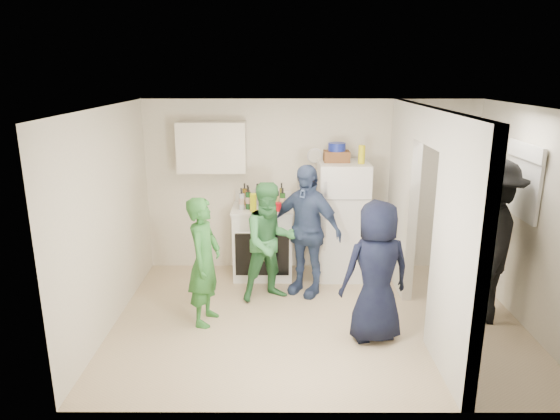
# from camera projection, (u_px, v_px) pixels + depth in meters

# --- Properties ---
(floor) EXTENTS (4.80, 4.80, 0.00)m
(floor) POSITION_uv_depth(u_px,v_px,m) (317.00, 319.00, 5.99)
(floor) COLOR #C4B08A
(floor) RESTS_ON ground
(wall_back) EXTENTS (4.80, 0.00, 4.80)m
(wall_back) POSITION_uv_depth(u_px,v_px,m) (311.00, 186.00, 7.29)
(wall_back) COLOR silver
(wall_back) RESTS_ON floor
(wall_front) EXTENTS (4.80, 0.00, 4.80)m
(wall_front) POSITION_uv_depth(u_px,v_px,m) (335.00, 280.00, 4.02)
(wall_front) COLOR silver
(wall_front) RESTS_ON floor
(wall_left) EXTENTS (0.00, 3.40, 3.40)m
(wall_left) POSITION_uv_depth(u_px,v_px,m) (108.00, 219.00, 5.66)
(wall_left) COLOR silver
(wall_left) RESTS_ON floor
(wall_right) EXTENTS (0.00, 3.40, 3.40)m
(wall_right) POSITION_uv_depth(u_px,v_px,m) (531.00, 220.00, 5.65)
(wall_right) COLOR silver
(wall_right) RESTS_ON floor
(ceiling) EXTENTS (4.80, 4.80, 0.00)m
(ceiling) POSITION_uv_depth(u_px,v_px,m) (322.00, 108.00, 5.32)
(ceiling) COLOR white
(ceiling) RESTS_ON wall_back
(partition_pier_back) EXTENTS (0.12, 1.20, 2.50)m
(partition_pier_back) POSITION_uv_depth(u_px,v_px,m) (402.00, 196.00, 6.71)
(partition_pier_back) COLOR silver
(partition_pier_back) RESTS_ON floor
(partition_pier_front) EXTENTS (0.12, 1.20, 2.50)m
(partition_pier_front) POSITION_uv_depth(u_px,v_px,m) (458.00, 254.00, 4.60)
(partition_pier_front) COLOR silver
(partition_pier_front) RESTS_ON floor
(partition_header) EXTENTS (0.12, 1.00, 0.40)m
(partition_header) POSITION_uv_depth(u_px,v_px,m) (433.00, 126.00, 5.37)
(partition_header) COLOR silver
(partition_header) RESTS_ON partition_pier_back
(stove) EXTENTS (0.85, 0.71, 1.02)m
(stove) POSITION_uv_depth(u_px,v_px,m) (263.00, 241.00, 7.18)
(stove) COLOR white
(stove) RESTS_ON floor
(upper_cabinet) EXTENTS (0.95, 0.34, 0.70)m
(upper_cabinet) POSITION_uv_depth(u_px,v_px,m) (212.00, 147.00, 6.96)
(upper_cabinet) COLOR silver
(upper_cabinet) RESTS_ON wall_back
(fridge) EXTENTS (0.69, 0.67, 1.67)m
(fridge) POSITION_uv_depth(u_px,v_px,m) (342.00, 220.00, 7.06)
(fridge) COLOR white
(fridge) RESTS_ON floor
(wicker_basket) EXTENTS (0.35, 0.25, 0.15)m
(wicker_basket) POSITION_uv_depth(u_px,v_px,m) (337.00, 156.00, 6.86)
(wicker_basket) COLOR brown
(wicker_basket) RESTS_ON fridge
(blue_bowl) EXTENTS (0.24, 0.24, 0.11)m
(blue_bowl) POSITION_uv_depth(u_px,v_px,m) (337.00, 147.00, 6.83)
(blue_bowl) COLOR navy
(blue_bowl) RESTS_ON wicker_basket
(yellow_cup_stack_top) EXTENTS (0.09, 0.09, 0.25)m
(yellow_cup_stack_top) POSITION_uv_depth(u_px,v_px,m) (362.00, 154.00, 6.70)
(yellow_cup_stack_top) COLOR yellow
(yellow_cup_stack_top) RESTS_ON fridge
(wall_clock) EXTENTS (0.22, 0.02, 0.22)m
(wall_clock) POSITION_uv_depth(u_px,v_px,m) (315.00, 156.00, 7.15)
(wall_clock) COLOR white
(wall_clock) RESTS_ON wall_back
(spice_shelf) EXTENTS (0.35, 0.08, 0.03)m
(spice_shelf) POSITION_uv_depth(u_px,v_px,m) (311.00, 180.00, 7.22)
(spice_shelf) COLOR olive
(spice_shelf) RESTS_ON wall_back
(nook_window) EXTENTS (0.03, 0.70, 0.80)m
(nook_window) POSITION_uv_depth(u_px,v_px,m) (525.00, 181.00, 5.74)
(nook_window) COLOR black
(nook_window) RESTS_ON wall_right
(nook_window_frame) EXTENTS (0.04, 0.76, 0.86)m
(nook_window_frame) POSITION_uv_depth(u_px,v_px,m) (524.00, 181.00, 5.74)
(nook_window_frame) COLOR white
(nook_window_frame) RESTS_ON wall_right
(nook_valance) EXTENTS (0.04, 0.82, 0.18)m
(nook_valance) POSITION_uv_depth(u_px,v_px,m) (526.00, 151.00, 5.64)
(nook_valance) COLOR white
(nook_valance) RESTS_ON wall_right
(yellow_cup_stack_stove) EXTENTS (0.09, 0.09, 0.25)m
(yellow_cup_stack_stove) POSITION_uv_depth(u_px,v_px,m) (253.00, 203.00, 6.79)
(yellow_cup_stack_stove) COLOR #CED912
(yellow_cup_stack_stove) RESTS_ON stove
(red_cup) EXTENTS (0.09, 0.09, 0.12)m
(red_cup) POSITION_uv_depth(u_px,v_px,m) (278.00, 207.00, 6.83)
(red_cup) COLOR red
(red_cup) RESTS_ON stove
(person_green_left) EXTENTS (0.47, 0.62, 1.52)m
(person_green_left) POSITION_uv_depth(u_px,v_px,m) (204.00, 261.00, 5.74)
(person_green_left) COLOR #30742E
(person_green_left) RESTS_ON floor
(person_green_center) EXTENTS (0.92, 0.82, 1.55)m
(person_green_center) POSITION_uv_depth(u_px,v_px,m) (270.00, 242.00, 6.34)
(person_green_center) COLOR #3C8A48
(person_green_center) RESTS_ON floor
(person_denim) EXTENTS (1.09, 0.92, 1.75)m
(person_denim) POSITION_uv_depth(u_px,v_px,m) (306.00, 230.00, 6.50)
(person_denim) COLOR #38457A
(person_denim) RESTS_ON floor
(person_navy) EXTENTS (0.87, 0.67, 1.58)m
(person_navy) POSITION_uv_depth(u_px,v_px,m) (376.00, 272.00, 5.37)
(person_navy) COLOR black
(person_navy) RESTS_ON floor
(person_nook) EXTENTS (1.06, 1.42, 1.96)m
(person_nook) POSITION_uv_depth(u_px,v_px,m) (488.00, 241.00, 5.77)
(person_nook) COLOR black
(person_nook) RESTS_ON floor
(bottle_a) EXTENTS (0.06, 0.06, 0.32)m
(bottle_a) POSITION_uv_depth(u_px,v_px,m) (245.00, 194.00, 7.13)
(bottle_a) COLOR brown
(bottle_a) RESTS_ON stove
(bottle_b) EXTENTS (0.08, 0.08, 0.32)m
(bottle_b) POSITION_uv_depth(u_px,v_px,m) (248.00, 198.00, 6.90)
(bottle_b) COLOR #16431C
(bottle_b) RESTS_ON stove
(bottle_c) EXTENTS (0.08, 0.08, 0.31)m
(bottle_c) POSITION_uv_depth(u_px,v_px,m) (258.00, 194.00, 7.14)
(bottle_c) COLOR #ADAFBB
(bottle_c) RESTS_ON stove
(bottle_d) EXTENTS (0.07, 0.07, 0.25)m
(bottle_d) POSITION_uv_depth(u_px,v_px,m) (265.00, 200.00, 6.95)
(bottle_d) COLOR brown
(bottle_d) RESTS_ON stove
(bottle_e) EXTENTS (0.06, 0.06, 0.30)m
(bottle_e) POSITION_uv_depth(u_px,v_px,m) (271.00, 194.00, 7.17)
(bottle_e) COLOR silver
(bottle_e) RESTS_ON stove
(bottle_f) EXTENTS (0.07, 0.07, 0.30)m
(bottle_f) POSITION_uv_depth(u_px,v_px,m) (276.00, 197.00, 7.02)
(bottle_f) COLOR #143823
(bottle_f) RESTS_ON stove
(bottle_g) EXTENTS (0.06, 0.06, 0.32)m
(bottle_g) POSITION_uv_depth(u_px,v_px,m) (282.00, 194.00, 7.12)
(bottle_g) COLOR olive
(bottle_g) RESTS_ON stove
(bottle_h) EXTENTS (0.08, 0.08, 0.31)m
(bottle_h) POSITION_uv_depth(u_px,v_px,m) (242.00, 199.00, 6.88)
(bottle_h) COLOR #A5AAB1
(bottle_h) RESTS_ON stove
(bottle_i) EXTENTS (0.07, 0.07, 0.25)m
(bottle_i) POSITION_uv_depth(u_px,v_px,m) (266.00, 197.00, 7.12)
(bottle_i) COLOR #53330E
(bottle_i) RESTS_ON stove
(bottle_j) EXTENTS (0.08, 0.08, 0.30)m
(bottle_j) POSITION_uv_depth(u_px,v_px,m) (283.00, 199.00, 6.90)
(bottle_j) COLOR #245E20
(bottle_j) RESTS_ON stove
(bottle_k) EXTENTS (0.08, 0.08, 0.31)m
(bottle_k) POSITION_uv_depth(u_px,v_px,m) (248.00, 196.00, 7.02)
(bottle_k) COLOR brown
(bottle_k) RESTS_ON stove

